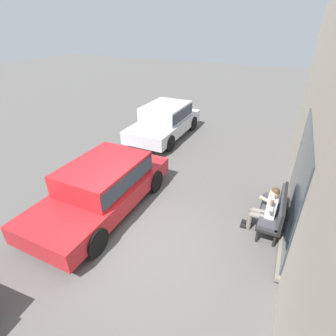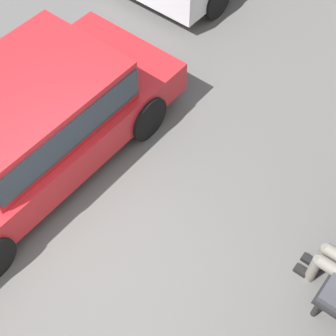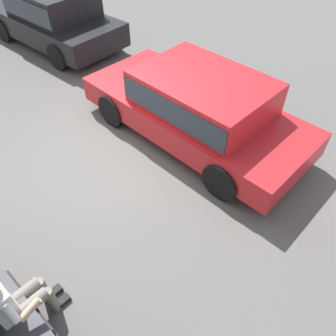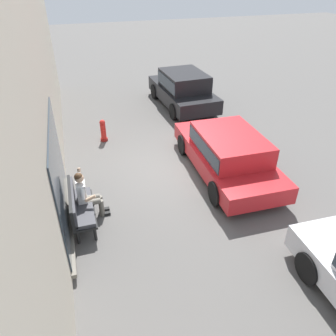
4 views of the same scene
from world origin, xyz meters
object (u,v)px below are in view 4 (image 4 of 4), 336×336
at_px(bench, 78,206).
at_px(parked_car_far, 183,88).
at_px(parked_car_mid, 228,151).
at_px(fire_hydrant, 103,131).
at_px(person_on_phone, 86,194).

distance_m(bench, parked_car_far, 8.28).
height_order(parked_car_mid, fire_hydrant, parked_car_mid).
distance_m(bench, parked_car_mid, 4.55).
relative_size(person_on_phone, fire_hydrant, 1.62).
bearing_deg(person_on_phone, bench, 136.13).
bearing_deg(parked_car_mid, fire_hydrant, 45.62).
bearing_deg(parked_car_far, fire_hydrant, 121.64).
bearing_deg(fire_hydrant, person_on_phone, 167.54).
distance_m(person_on_phone, fire_hydrant, 4.17).
height_order(person_on_phone, parked_car_far, parked_car_far).
xyz_separation_m(parked_car_far, fire_hydrant, (-2.35, 3.81, -0.44)).
relative_size(bench, person_on_phone, 1.17).
relative_size(parked_car_mid, fire_hydrant, 5.63).
xyz_separation_m(parked_car_mid, parked_car_far, (5.57, -0.51, 0.08)).
height_order(bench, parked_car_mid, parked_car_mid).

